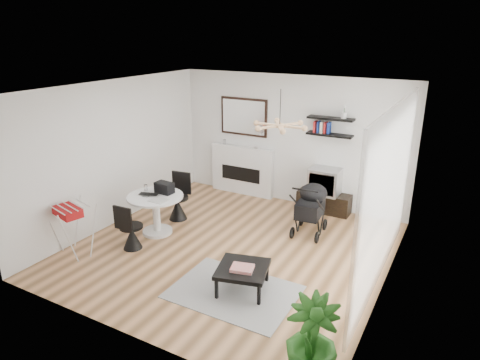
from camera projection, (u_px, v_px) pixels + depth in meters
The scene contains 25 objects.
floor at pixel (231, 249), 7.30m from camera, with size 5.00×5.00×0.00m, color brown.
ceiling at pixel (230, 89), 6.41m from camera, with size 5.00×5.00×0.00m, color white.
wall_back at pixel (290, 140), 8.92m from camera, with size 5.00×5.00×0.00m, color white.
wall_left at pixel (115, 153), 7.99m from camera, with size 5.00×5.00×0.00m, color white.
wall_right at pixel (392, 202), 5.72m from camera, with size 5.00×5.00×0.00m, color white.
sheer_curtain at pixel (387, 196), 5.93m from camera, with size 0.04×3.60×2.60m, color white.
fireplace at pixel (242, 164), 9.58m from camera, with size 1.50×0.17×2.16m.
shelf_lower at pixel (330, 135), 8.34m from camera, with size 0.90×0.25×0.04m, color black.
shelf_upper at pixel (331, 118), 8.23m from camera, with size 0.90×0.25×0.04m, color black.
pendant_lamp at pixel (280, 126), 6.52m from camera, with size 0.90×0.90×0.10m, color tan, non-canonical shape.
tv_console at pixel (324, 202), 8.75m from camera, with size 1.07×0.38×0.40m, color black.
crt_tv at pixel (325, 181), 8.59m from camera, with size 0.60×0.52×0.52m.
dining_table at pixel (156, 208), 7.72m from camera, with size 1.00×1.00×0.73m.
laptop at pixel (147, 195), 7.60m from camera, with size 0.35×0.23×0.03m, color black.
black_bag at pixel (164, 188), 7.74m from camera, with size 0.33×0.20×0.20m, color black.
newspaper at pixel (158, 200), 7.41m from camera, with size 0.30×0.25×0.01m, color silver.
drinking_glass at pixel (146, 188), 7.87m from camera, with size 0.07×0.07×0.11m, color white.
chair_far at pixel (178, 205), 8.38m from camera, with size 0.44×0.46×0.92m.
chair_near at pixel (131, 235), 7.22m from camera, with size 0.39×0.40×0.83m.
drying_rack at pixel (73, 229), 6.99m from camera, with size 0.70×0.67×0.88m.
stroller at pixel (311, 210), 7.76m from camera, with size 0.57×0.86×1.01m.
rug at pixel (234, 292), 6.09m from camera, with size 1.73×1.25×0.01m, color gray.
coffee_table at pixel (243, 270), 6.04m from camera, with size 0.85×0.85×0.36m.
magazines at pixel (242, 268), 5.96m from camera, with size 0.31×0.24×0.04m, color #E23C38.
potted_plant at pixel (312, 340), 4.43m from camera, with size 0.55×0.55×0.98m, color #24611B.
Camera 1 is at (3.27, -5.62, 3.53)m, focal length 32.00 mm.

